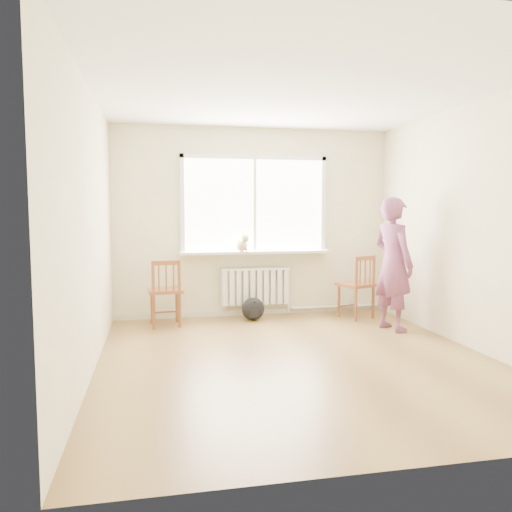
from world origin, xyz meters
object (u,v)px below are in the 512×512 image
person (393,264)px  backpack (253,309)px  chair_left (166,293)px  chair_right (359,287)px  cat (242,244)px

person → backpack: size_ratio=5.35×
chair_left → person: bearing=160.7°
chair_right → cat: (-1.61, 0.35, 0.60)m
chair_right → backpack: size_ratio=2.83×
chair_right → cat: cat is taller
chair_right → person: size_ratio=0.53×
person → cat: (-1.76, 1.07, 0.21)m
chair_right → person: bearing=80.2°
chair_right → backpack: 1.53m
chair_left → cat: cat is taller
cat → person: bearing=-45.7°
chair_right → backpack: (-1.49, 0.18, -0.29)m
person → cat: size_ratio=4.43×
backpack → person: bearing=-28.8°
chair_left → cat: size_ratio=2.31×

